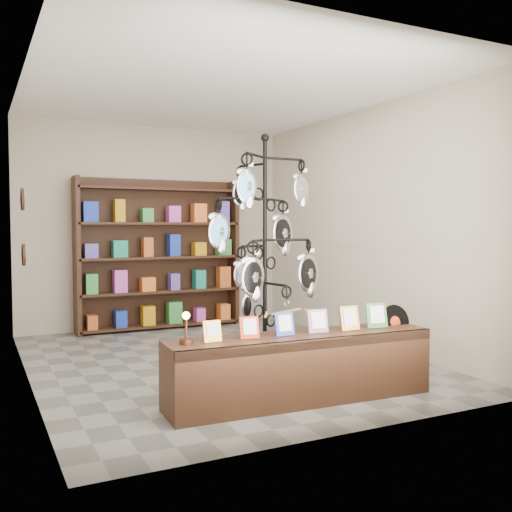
# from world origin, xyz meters

# --- Properties ---
(ground) EXTENTS (5.00, 5.00, 0.00)m
(ground) POSITION_xyz_m (0.00, 0.00, 0.00)
(ground) COLOR slate
(ground) RESTS_ON ground
(room_envelope) EXTENTS (5.00, 5.00, 5.00)m
(room_envelope) POSITION_xyz_m (0.00, 0.00, 1.85)
(room_envelope) COLOR #B6A593
(room_envelope) RESTS_ON ground
(display_tree) EXTENTS (1.26, 1.26, 2.38)m
(display_tree) POSITION_xyz_m (0.02, -1.06, 1.37)
(display_tree) COLOR black
(display_tree) RESTS_ON ground
(front_shelf) EXTENTS (2.39, 0.60, 0.84)m
(front_shelf) POSITION_xyz_m (0.05, -1.68, 0.29)
(front_shelf) COLOR black
(front_shelf) RESTS_ON ground
(back_shelving) EXTENTS (2.42, 0.36, 2.20)m
(back_shelving) POSITION_xyz_m (0.00, 2.30, 1.03)
(back_shelving) COLOR black
(back_shelving) RESTS_ON ground
(wall_clocks) EXTENTS (0.03, 0.24, 0.84)m
(wall_clocks) POSITION_xyz_m (-1.97, 0.80, 1.50)
(wall_clocks) COLOR black
(wall_clocks) RESTS_ON ground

